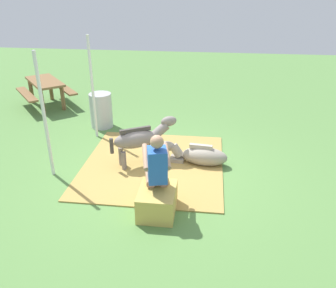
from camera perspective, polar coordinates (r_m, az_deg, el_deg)
name	(u,v)px	position (r m, az deg, el deg)	size (l,w,h in m)	color
ground_plane	(163,173)	(6.54, -0.86, -4.79)	(24.00, 24.00, 0.00)	#568442
hay_patch	(153,165)	(6.81, -2.43, -3.38)	(2.85, 2.68, 0.02)	#AD8C47
hay_bale	(157,201)	(5.41, -1.77, -9.35)	(0.71, 0.56, 0.41)	tan
person_seated	(157,168)	(5.29, -1.86, -3.97)	(0.71, 0.52, 1.29)	tan
pony_standing	(140,139)	(6.62, -4.59, 0.88)	(0.84, 1.21, 0.91)	slate
pony_lying	(200,155)	(6.79, 5.20, -1.86)	(0.49, 1.35, 0.42)	gray
water_barrel	(101,110)	(8.59, -10.91, 5.44)	(0.53, 0.53, 0.84)	#B2B2B7
tent_pole_left	(44,117)	(6.38, -19.63, 4.18)	(0.06, 0.06, 2.27)	silver
tent_pole_right	(93,88)	(7.83, -12.28, 8.90)	(0.06, 0.06, 2.27)	silver
picnic_bench	(45,87)	(10.40, -19.48, 8.89)	(1.98, 1.96, 0.75)	brown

